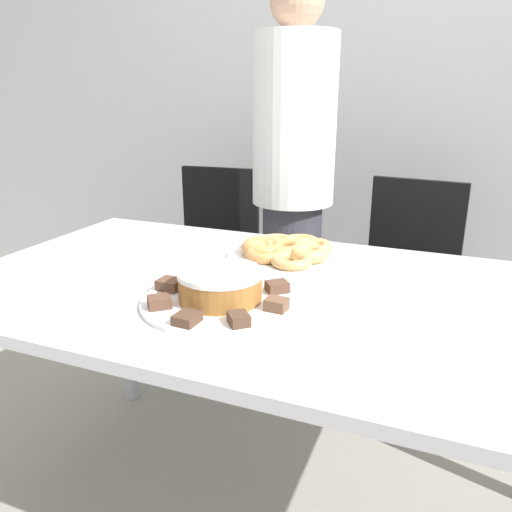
{
  "coord_description": "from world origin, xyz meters",
  "views": [
    {
      "loc": [
        0.43,
        -1.12,
        1.24
      ],
      "look_at": [
        -0.04,
        0.05,
        0.83
      ],
      "focal_mm": 35.0,
      "sensor_mm": 36.0,
      "label": 1
    }
  ],
  "objects_px": {
    "plate_donuts": "(284,255)",
    "frosted_cake": "(220,285)",
    "napkin": "(80,276)",
    "person_standing": "(293,186)",
    "office_chair_left": "(211,268)",
    "office_chair_right": "(402,295)",
    "plate_cake": "(221,301)"
  },
  "relations": [
    {
      "from": "person_standing",
      "to": "frosted_cake",
      "type": "relative_size",
      "value": 8.32
    },
    {
      "from": "frosted_cake",
      "to": "napkin",
      "type": "distance_m",
      "value": 0.43
    },
    {
      "from": "office_chair_right",
      "to": "plate_cake",
      "type": "xyz_separation_m",
      "value": [
        -0.32,
        -1.08,
        0.35
      ]
    },
    {
      "from": "office_chair_left",
      "to": "napkin",
      "type": "xyz_separation_m",
      "value": [
        0.15,
        -1.06,
        0.35
      ]
    },
    {
      "from": "plate_donuts",
      "to": "frosted_cake",
      "type": "height_order",
      "value": "frosted_cake"
    },
    {
      "from": "person_standing",
      "to": "frosted_cake",
      "type": "distance_m",
      "value": 0.96
    },
    {
      "from": "person_standing",
      "to": "frosted_cake",
      "type": "height_order",
      "value": "person_standing"
    },
    {
      "from": "office_chair_right",
      "to": "plate_donuts",
      "type": "relative_size",
      "value": 2.64
    },
    {
      "from": "plate_donuts",
      "to": "frosted_cake",
      "type": "distance_m",
      "value": 0.39
    },
    {
      "from": "plate_cake",
      "to": "napkin",
      "type": "relative_size",
      "value": 2.68
    },
    {
      "from": "frosted_cake",
      "to": "plate_cake",
      "type": "bearing_deg",
      "value": 104.04
    },
    {
      "from": "plate_donuts",
      "to": "napkin",
      "type": "distance_m",
      "value": 0.59
    },
    {
      "from": "napkin",
      "to": "person_standing",
      "type": "bearing_deg",
      "value": 72.15
    },
    {
      "from": "office_chair_right",
      "to": "frosted_cake",
      "type": "relative_size",
      "value": 4.49
    },
    {
      "from": "person_standing",
      "to": "plate_cake",
      "type": "height_order",
      "value": "person_standing"
    },
    {
      "from": "office_chair_right",
      "to": "napkin",
      "type": "height_order",
      "value": "office_chair_right"
    },
    {
      "from": "napkin",
      "to": "plate_donuts",
      "type": "bearing_deg",
      "value": 39.0
    },
    {
      "from": "person_standing",
      "to": "napkin",
      "type": "xyz_separation_m",
      "value": [
        -0.3,
        -0.93,
        -0.11
      ]
    },
    {
      "from": "office_chair_left",
      "to": "frosted_cake",
      "type": "relative_size",
      "value": 4.49
    },
    {
      "from": "office_chair_right",
      "to": "plate_cake",
      "type": "height_order",
      "value": "office_chair_right"
    },
    {
      "from": "person_standing",
      "to": "plate_donuts",
      "type": "height_order",
      "value": "person_standing"
    },
    {
      "from": "office_chair_right",
      "to": "office_chair_left",
      "type": "bearing_deg",
      "value": -172.81
    },
    {
      "from": "person_standing",
      "to": "office_chair_left",
      "type": "distance_m",
      "value": 0.66
    },
    {
      "from": "plate_donuts",
      "to": "office_chair_left",
      "type": "bearing_deg",
      "value": 131.29
    },
    {
      "from": "office_chair_right",
      "to": "plate_donuts",
      "type": "xyz_separation_m",
      "value": [
        -0.3,
        -0.69,
        0.35
      ]
    },
    {
      "from": "person_standing",
      "to": "napkin",
      "type": "relative_size",
      "value": 11.83
    },
    {
      "from": "office_chair_right",
      "to": "plate_cake",
      "type": "bearing_deg",
      "value": -99.56
    },
    {
      "from": "office_chair_right",
      "to": "napkin",
      "type": "xyz_separation_m",
      "value": [
        -0.75,
        -1.06,
        0.35
      ]
    },
    {
      "from": "person_standing",
      "to": "office_chair_right",
      "type": "height_order",
      "value": "person_standing"
    },
    {
      "from": "person_standing",
      "to": "office_chair_left",
      "type": "xyz_separation_m",
      "value": [
        -0.45,
        0.13,
        -0.46
      ]
    },
    {
      "from": "office_chair_left",
      "to": "plate_donuts",
      "type": "height_order",
      "value": "office_chair_left"
    },
    {
      "from": "napkin",
      "to": "plate_cake",
      "type": "bearing_deg",
      "value": -2.13
    }
  ]
}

